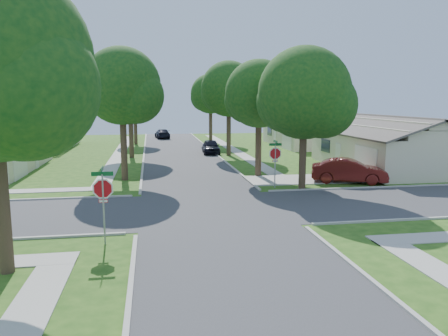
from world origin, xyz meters
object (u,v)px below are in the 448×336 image
at_px(stop_sign_ne, 275,156).
at_px(house_ne_near, 389,149).
at_px(stop_sign_sw, 103,192).
at_px(car_curb_east, 211,147).
at_px(house_nw_far, 35,134).
at_px(car_curb_west, 162,134).
at_px(tree_e_near, 260,97).
at_px(tree_e_mid, 229,92).
at_px(tree_e_far, 211,96).
at_px(house_ne_far, 309,133).
at_px(car_driveway, 349,171).
at_px(tree_w_near, 123,90).
at_px(tree_w_far, 135,99).
at_px(tree_ne_corner, 305,97).
at_px(tree_w_mid, 130,89).

height_order(stop_sign_ne, house_ne_near, house_ne_near).
bearing_deg(stop_sign_ne, stop_sign_sw, -135.00).
xyz_separation_m(stop_sign_ne, car_curb_east, (-1.50, 18.23, -1.32)).
xyz_separation_m(house_nw_far, car_curb_west, (14.79, 9.99, -0.85)).
bearing_deg(tree_e_near, tree_e_mid, 89.97).
distance_m(tree_e_near, tree_e_far, 25.00).
distance_m(stop_sign_ne, house_ne_far, 26.80).
bearing_deg(car_curb_west, tree_e_mid, 100.55).
bearing_deg(car_curb_west, car_curb_east, 97.70).
relative_size(stop_sign_ne, car_curb_east, 0.71).
height_order(car_driveway, car_curb_east, car_driveway).
distance_m(tree_w_near, car_driveway, 15.98).
bearing_deg(house_ne_near, car_curb_west, 119.02).
xyz_separation_m(tree_w_far, car_curb_east, (7.85, -11.07, -4.79)).
bearing_deg(tree_e_far, house_ne_near, -63.97).
bearing_deg(tree_ne_corner, stop_sign_ne, 163.45).
distance_m(tree_e_far, car_driveway, 29.45).
xyz_separation_m(tree_e_mid, tree_w_far, (-9.41, 13.00, -0.75)).
distance_m(tree_w_far, car_curb_west, 9.95).
bearing_deg(tree_e_near, house_ne_far, 60.65).
bearing_deg(tree_w_mid, stop_sign_ne, -60.20).
distance_m(stop_sign_sw, house_ne_near, 25.98).
height_order(tree_w_near, house_ne_far, tree_w_near).
relative_size(tree_w_mid, tree_w_far, 1.19).
xyz_separation_m(tree_e_far, tree_w_near, (-9.40, -25.00, 0.14)).
bearing_deg(tree_e_far, tree_e_near, -90.00).
relative_size(car_curb_east, car_curb_west, 0.92).
distance_m(house_ne_near, house_ne_far, 18.00).
bearing_deg(house_ne_near, car_driveway, -137.39).
bearing_deg(car_curb_west, tree_e_far, 121.42).
xyz_separation_m(house_ne_near, house_nw_far, (-31.98, 21.00, 0.00)).
distance_m(stop_sign_sw, car_curb_west, 46.84).
relative_size(stop_sign_ne, tree_e_far, 0.34).
distance_m(tree_w_near, tree_w_mid, 12.01).
height_order(tree_e_near, house_nw_far, tree_e_near).
relative_size(tree_w_mid, house_ne_far, 0.70).
height_order(stop_sign_ne, car_curb_east, stop_sign_ne).
distance_m(tree_w_near, tree_ne_corner, 12.02).
bearing_deg(house_ne_near, tree_e_mid, 138.30).
distance_m(stop_sign_sw, tree_w_far, 38.86).
distance_m(tree_e_near, house_ne_near, 12.14).
relative_size(tree_w_far, house_nw_far, 0.59).
distance_m(stop_sign_sw, tree_e_near, 17.04).
height_order(tree_w_near, car_curb_west, tree_w_near).
bearing_deg(car_curb_east, car_curb_west, 106.44).
distance_m(stop_sign_sw, car_curb_east, 28.77).
distance_m(tree_ne_corner, car_curb_west, 38.84).
bearing_deg(tree_w_near, house_ne_near, 5.51).
distance_m(house_ne_far, car_driveway, 24.25).
bearing_deg(tree_w_far, stop_sign_ne, -72.30).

